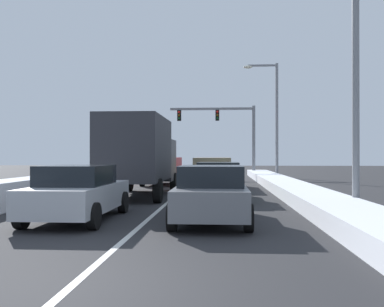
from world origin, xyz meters
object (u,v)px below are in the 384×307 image
street_lamp_right_mid (272,110)px  suv_tan_right_lane_third (213,169)px  sedan_gray_right_lane_nearest (211,193)px  sedan_green_right_lane_second (218,181)px  traffic_light_gantry (227,125)px  street_lamp_right_near (344,47)px  suv_red_center_lane_third (163,168)px  sedan_silver_center_lane_nearest (78,192)px  box_truck_center_lane_second (140,153)px

street_lamp_right_mid → suv_tan_right_lane_third: bearing=-116.0°
street_lamp_right_mid → sedan_gray_right_lane_nearest: bearing=-100.9°
sedan_green_right_lane_second → street_lamp_right_mid: size_ratio=0.51×
sedan_green_right_lane_second → traffic_light_gantry: bearing=88.2°
street_lamp_right_near → suv_red_center_lane_third: bearing=119.9°
sedan_gray_right_lane_nearest → sedan_silver_center_lane_nearest: size_ratio=1.00×
sedan_green_right_lane_second → sedan_silver_center_lane_nearest: same height
street_lamp_right_near → sedan_green_right_lane_second: bearing=134.3°
traffic_light_gantry → sedan_silver_center_lane_nearest: bearing=-99.5°
sedan_green_right_lane_second → traffic_light_gantry: size_ratio=0.60×
suv_red_center_lane_third → street_lamp_right_mid: (7.54, 6.82, 4.24)m
sedan_silver_center_lane_nearest → box_truck_center_lane_second: bearing=86.5°
sedan_silver_center_lane_nearest → street_lamp_right_near: 9.09m
sedan_gray_right_lane_nearest → suv_tan_right_lane_third: bearing=90.9°
box_truck_center_lane_second → traffic_light_gantry: bearing=78.4°
suv_tan_right_lane_third → box_truck_center_lane_second: size_ratio=0.68×
box_truck_center_lane_second → traffic_light_gantry: 20.30m
sedan_silver_center_lane_nearest → box_truck_center_lane_second: (0.42, 6.86, 1.14)m
sedan_green_right_lane_second → suv_tan_right_lane_third: size_ratio=0.92×
suv_tan_right_lane_third → suv_red_center_lane_third: (-3.15, 2.19, 0.00)m
box_truck_center_lane_second → suv_red_center_lane_third: bearing=90.9°
suv_tan_right_lane_third → sedan_green_right_lane_second: bearing=-87.0°
traffic_light_gantry → street_lamp_right_near: 24.86m
suv_red_center_lane_third → traffic_light_gantry: 12.93m
street_lamp_right_mid → sedan_silver_center_lane_nearest: bearing=-109.9°
suv_tan_right_lane_third → street_lamp_right_mid: size_ratio=0.55×
sedan_green_right_lane_second → suv_tan_right_lane_third: (-0.35, 6.69, 0.25)m
suv_red_center_lane_third → sedan_silver_center_lane_nearest: bearing=-91.2°
sedan_gray_right_lane_nearest → street_lamp_right_mid: street_lamp_right_mid is taller
sedan_green_right_lane_second → box_truck_center_lane_second: size_ratio=0.63×
suv_red_center_lane_third → sedan_gray_right_lane_nearest: bearing=-77.3°
sedan_gray_right_lane_nearest → traffic_light_gantry: (0.80, 26.64, 3.73)m
sedan_green_right_lane_second → suv_tan_right_lane_third: suv_tan_right_lane_third is taller
sedan_green_right_lane_second → suv_red_center_lane_third: 9.55m
box_truck_center_lane_second → traffic_light_gantry: traffic_light_gantry is taller
street_lamp_right_near → street_lamp_right_mid: bearing=89.6°
sedan_gray_right_lane_nearest → suv_tan_right_lane_third: size_ratio=0.92×
box_truck_center_lane_second → suv_red_center_lane_third: (-0.12, 7.98, -0.88)m
sedan_silver_center_lane_nearest → suv_red_center_lane_third: 14.85m
sedan_silver_center_lane_nearest → suv_red_center_lane_third: (0.31, 14.84, 0.25)m
suv_red_center_lane_third → sedan_green_right_lane_second: bearing=-68.5°
sedan_green_right_lane_second → traffic_light_gantry: traffic_light_gantry is taller
box_truck_center_lane_second → traffic_light_gantry: (4.04, 19.72, 2.60)m
box_truck_center_lane_second → suv_red_center_lane_third: box_truck_center_lane_second is taller
box_truck_center_lane_second → suv_red_center_lane_third: 8.03m
box_truck_center_lane_second → suv_red_center_lane_third: size_ratio=1.47×
sedan_green_right_lane_second → box_truck_center_lane_second: (-3.38, 0.90, 1.14)m
suv_red_center_lane_third → street_lamp_right_near: bearing=-60.1°
sedan_green_right_lane_second → box_truck_center_lane_second: 3.68m
sedan_green_right_lane_second → sedan_gray_right_lane_nearest: bearing=-91.3°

